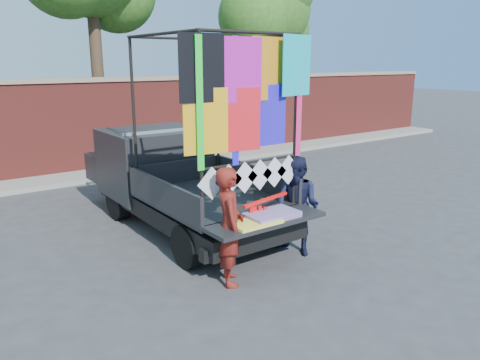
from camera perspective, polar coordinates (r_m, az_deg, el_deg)
ground at (r=7.77m, az=-1.99°, el=-8.79°), size 90.00×90.00×0.00m
brick_wall at (r=13.64m, az=-18.83°, el=6.30°), size 30.00×0.45×2.61m
curb at (r=13.21m, az=-17.47°, el=0.57°), size 30.00×1.20×0.12m
tree_right at (r=18.24m, az=3.52°, el=19.64°), size 4.20×3.30×6.62m
pickup_truck at (r=9.17m, az=-8.84°, el=0.39°), size 2.18×5.47×3.45m
woman at (r=6.47m, az=-1.30°, el=-5.66°), size 0.62×0.72×1.68m
man at (r=7.52m, az=6.97°, el=-3.17°), size 0.81×0.92×1.60m
streamer_bundle at (r=6.88m, az=2.53°, el=-4.14°), size 0.96×0.25×0.67m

